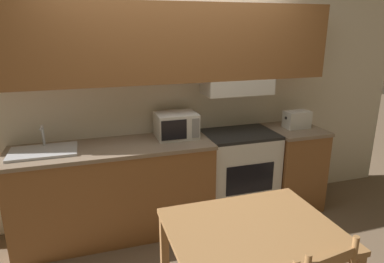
# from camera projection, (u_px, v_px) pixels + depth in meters

# --- Properties ---
(ground_plane) EXTENTS (16.00, 16.00, 0.00)m
(ground_plane) POSITION_uv_depth(u_px,v_px,m) (173.00, 208.00, 3.93)
(ground_plane) COLOR brown
(wall_back) EXTENTS (5.58, 0.38, 2.55)m
(wall_back) POSITION_uv_depth(u_px,v_px,m) (174.00, 72.00, 3.42)
(wall_back) COLOR silver
(wall_back) RESTS_ON ground_plane
(lower_counter_main) EXTENTS (1.89, 0.62, 0.92)m
(lower_counter_main) POSITION_uv_depth(u_px,v_px,m) (115.00, 190.00, 3.33)
(lower_counter_main) COLOR brown
(lower_counter_main) RESTS_ON ground_plane
(lower_counter_right_stub) EXTENTS (0.55, 0.62, 0.92)m
(lower_counter_right_stub) POSITION_uv_depth(u_px,v_px,m) (291.00, 167.00, 3.91)
(lower_counter_right_stub) COLOR brown
(lower_counter_right_stub) RESTS_ON ground_plane
(stove_range) EXTENTS (0.75, 0.56, 0.92)m
(stove_range) POSITION_uv_depth(u_px,v_px,m) (238.00, 173.00, 3.74)
(stove_range) COLOR silver
(stove_range) RESTS_ON ground_plane
(microwave) EXTENTS (0.40, 0.34, 0.25)m
(microwave) POSITION_uv_depth(u_px,v_px,m) (176.00, 125.00, 3.44)
(microwave) COLOR silver
(microwave) RESTS_ON lower_counter_main
(toaster) EXTENTS (0.28, 0.17, 0.19)m
(toaster) POSITION_uv_depth(u_px,v_px,m) (297.00, 119.00, 3.77)
(toaster) COLOR silver
(toaster) RESTS_ON lower_counter_right_stub
(sink_basin) EXTENTS (0.57, 0.36, 0.22)m
(sink_basin) POSITION_uv_depth(u_px,v_px,m) (43.00, 151.00, 3.02)
(sink_basin) COLOR #B7BABF
(sink_basin) RESTS_ON lower_counter_main
(dining_table) EXTENTS (1.06, 0.84, 0.77)m
(dining_table) POSITION_uv_depth(u_px,v_px,m) (252.00, 242.00, 2.19)
(dining_table) COLOR #9E7042
(dining_table) RESTS_ON ground_plane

